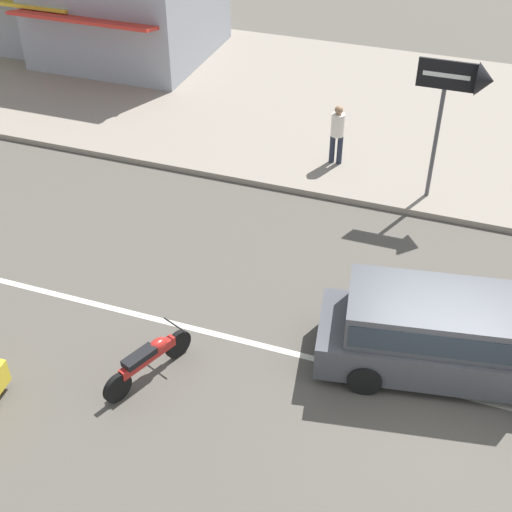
{
  "coord_description": "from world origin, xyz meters",
  "views": [
    {
      "loc": [
        0.01,
        -9.13,
        9.42
      ],
      "look_at": [
        -3.8,
        1.6,
        0.8
      ],
      "focal_mm": 50.0,
      "sensor_mm": 36.0,
      "label": 1
    }
  ],
  "objects_px": {
    "minivan_dark_grey_0": "(446,333)",
    "arrow_signboard": "(472,86)",
    "motorcycle_2": "(149,359)",
    "pedestrian_near_clock": "(337,130)"
  },
  "relations": [
    {
      "from": "minivan_dark_grey_0",
      "to": "arrow_signboard",
      "type": "relative_size",
      "value": 1.46
    },
    {
      "from": "motorcycle_2",
      "to": "pedestrian_near_clock",
      "type": "height_order",
      "value": "pedestrian_near_clock"
    },
    {
      "from": "arrow_signboard",
      "to": "motorcycle_2",
      "type": "bearing_deg",
      "value": -119.93
    },
    {
      "from": "minivan_dark_grey_0",
      "to": "motorcycle_2",
      "type": "distance_m",
      "value": 5.23
    },
    {
      "from": "minivan_dark_grey_0",
      "to": "arrow_signboard",
      "type": "xyz_separation_m",
      "value": [
        -0.53,
        5.54,
        2.21
      ]
    },
    {
      "from": "minivan_dark_grey_0",
      "to": "pedestrian_near_clock",
      "type": "xyz_separation_m",
      "value": [
        -3.6,
        6.36,
        0.23
      ]
    },
    {
      "from": "arrow_signboard",
      "to": "pedestrian_near_clock",
      "type": "height_order",
      "value": "arrow_signboard"
    },
    {
      "from": "arrow_signboard",
      "to": "pedestrian_near_clock",
      "type": "relative_size",
      "value": 2.16
    },
    {
      "from": "arrow_signboard",
      "to": "pedestrian_near_clock",
      "type": "distance_m",
      "value": 3.74
    },
    {
      "from": "motorcycle_2",
      "to": "arrow_signboard",
      "type": "xyz_separation_m",
      "value": [
        4.31,
        7.49,
        2.63
      ]
    }
  ]
}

